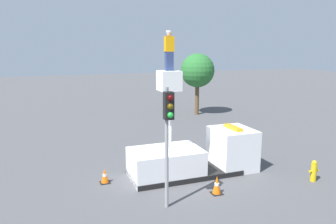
{
  "coord_description": "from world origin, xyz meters",
  "views": [
    {
      "loc": [
        -5.93,
        -13.75,
        6.1
      ],
      "look_at": [
        -1.36,
        -1.38,
        3.45
      ],
      "focal_mm": 35.0,
      "sensor_mm": 36.0,
      "label": 1
    }
  ],
  "objects_px": {
    "worker": "(169,51)",
    "fire_hydrant": "(314,171)",
    "traffic_cone_curbside": "(217,185)",
    "traffic_cone_rear": "(105,176)",
    "traffic_light_pole": "(168,124)",
    "tree_left_bg": "(197,71)",
    "bucket_truck": "(195,155)"
  },
  "relations": [
    {
      "from": "bucket_truck",
      "to": "fire_hydrant",
      "type": "relative_size",
      "value": 6.25
    },
    {
      "from": "fire_hydrant",
      "to": "traffic_cone_curbside",
      "type": "xyz_separation_m",
      "value": [
        -4.81,
        0.37,
        -0.11
      ]
    },
    {
      "from": "traffic_cone_rear",
      "to": "traffic_light_pole",
      "type": "bearing_deg",
      "value": -60.37
    },
    {
      "from": "worker",
      "to": "traffic_cone_curbside",
      "type": "relative_size",
      "value": 2.23
    },
    {
      "from": "traffic_cone_curbside",
      "to": "tree_left_bg",
      "type": "height_order",
      "value": "tree_left_bg"
    },
    {
      "from": "traffic_cone_curbside",
      "to": "tree_left_bg",
      "type": "xyz_separation_m",
      "value": [
        6.22,
        15.15,
        3.59
      ]
    },
    {
      "from": "traffic_light_pole",
      "to": "fire_hydrant",
      "type": "bearing_deg",
      "value": 1.07
    },
    {
      "from": "traffic_light_pole",
      "to": "fire_hydrant",
      "type": "xyz_separation_m",
      "value": [
        7.18,
        0.13,
        -2.82
      ]
    },
    {
      "from": "traffic_cone_rear",
      "to": "traffic_cone_curbside",
      "type": "xyz_separation_m",
      "value": [
        4.23,
        -2.76,
        0.05
      ]
    },
    {
      "from": "traffic_cone_curbside",
      "to": "fire_hydrant",
      "type": "bearing_deg",
      "value": -4.41
    },
    {
      "from": "worker",
      "to": "traffic_cone_curbside",
      "type": "xyz_separation_m",
      "value": [
        1.24,
        -2.41,
        -5.54
      ]
    },
    {
      "from": "traffic_cone_curbside",
      "to": "tree_left_bg",
      "type": "distance_m",
      "value": 16.76
    },
    {
      "from": "tree_left_bg",
      "to": "fire_hydrant",
      "type": "bearing_deg",
      "value": -95.19
    },
    {
      "from": "fire_hydrant",
      "to": "tree_left_bg",
      "type": "height_order",
      "value": "tree_left_bg"
    },
    {
      "from": "traffic_light_pole",
      "to": "fire_hydrant",
      "type": "relative_size",
      "value": 4.67
    },
    {
      "from": "bucket_truck",
      "to": "traffic_cone_rear",
      "type": "bearing_deg",
      "value": 175.41
    },
    {
      "from": "worker",
      "to": "fire_hydrant",
      "type": "height_order",
      "value": "worker"
    },
    {
      "from": "traffic_light_pole",
      "to": "traffic_cone_rear",
      "type": "bearing_deg",
      "value": 119.63
    },
    {
      "from": "tree_left_bg",
      "to": "traffic_cone_rear",
      "type": "bearing_deg",
      "value": -130.13
    },
    {
      "from": "traffic_cone_curbside",
      "to": "tree_left_bg",
      "type": "bearing_deg",
      "value": 67.68
    },
    {
      "from": "fire_hydrant",
      "to": "traffic_light_pole",
      "type": "bearing_deg",
      "value": -178.93
    },
    {
      "from": "worker",
      "to": "fire_hydrant",
      "type": "bearing_deg",
      "value": -24.67
    },
    {
      "from": "fire_hydrant",
      "to": "traffic_cone_rear",
      "type": "relative_size",
      "value": 1.46
    },
    {
      "from": "worker",
      "to": "traffic_light_pole",
      "type": "relative_size",
      "value": 0.37
    },
    {
      "from": "traffic_cone_curbside",
      "to": "worker",
      "type": "bearing_deg",
      "value": 117.27
    },
    {
      "from": "traffic_cone_rear",
      "to": "worker",
      "type": "bearing_deg",
      "value": -6.65
    },
    {
      "from": "bucket_truck",
      "to": "fire_hydrant",
      "type": "xyz_separation_m",
      "value": [
        4.7,
        -2.78,
        -0.41
      ]
    },
    {
      "from": "worker",
      "to": "traffic_cone_rear",
      "type": "distance_m",
      "value": 6.34
    },
    {
      "from": "traffic_light_pole",
      "to": "traffic_cone_rear",
      "type": "height_order",
      "value": "traffic_light_pole"
    },
    {
      "from": "bucket_truck",
      "to": "tree_left_bg",
      "type": "bearing_deg",
      "value": 64.38
    },
    {
      "from": "worker",
      "to": "fire_hydrant",
      "type": "xyz_separation_m",
      "value": [
        6.05,
        -2.78,
        -5.42
      ]
    },
    {
      "from": "bucket_truck",
      "to": "fire_hydrant",
      "type": "bearing_deg",
      "value": -30.6
    }
  ]
}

